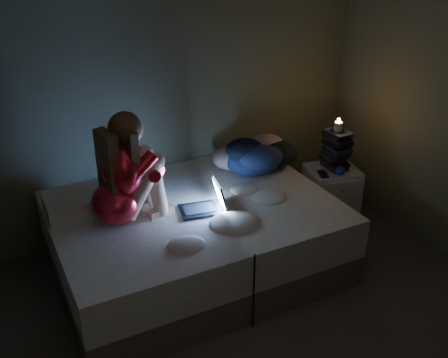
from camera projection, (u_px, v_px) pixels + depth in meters
floor at (286, 352)px, 3.36m from camera, size 3.60×3.80×0.02m
wall_back at (169, 84)px, 4.29m from camera, size 3.60×0.02×2.60m
bed at (195, 237)px, 4.03m from camera, size 2.10×1.57×0.58m
pillow at (78, 203)px, 3.80m from camera, size 0.47×0.34×0.14m
woman at (112, 173)px, 3.48m from camera, size 0.56×0.42×0.82m
laptop at (202, 197)px, 3.78m from camera, size 0.37×0.30×0.24m
clothes_pile at (254, 154)px, 4.39m from camera, size 0.65×0.59×0.32m
nightstand at (330, 197)px, 4.64m from camera, size 0.50×0.46×0.57m
book_stack at (336, 149)px, 4.44m from camera, size 0.19×0.25×0.37m
candle at (338, 124)px, 4.34m from camera, size 0.07×0.07×0.08m
phone at (327, 175)px, 4.38m from camera, size 0.09×0.15×0.01m
blue_orb at (343, 170)px, 4.39m from camera, size 0.08×0.08×0.08m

